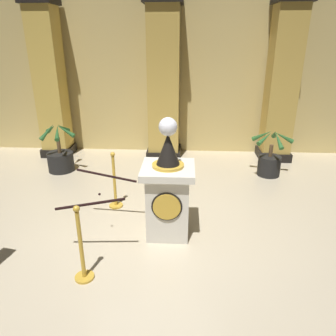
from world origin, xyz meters
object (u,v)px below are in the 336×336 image
object	(u,v)px
stanchion_near	(115,188)
stanchion_far	(82,254)
potted_palm_right	(270,160)
pedestal_clock	(168,192)
potted_palm_left	(60,157)

from	to	relation	value
stanchion_near	stanchion_far	bearing A→B (deg)	-90.42
stanchion_near	potted_palm_right	distance (m)	3.42
pedestal_clock	potted_palm_right	bearing A→B (deg)	48.97
stanchion_near	potted_palm_left	world-z (taller)	potted_palm_left
stanchion_far	potted_palm_left	bearing A→B (deg)	114.23
pedestal_clock	potted_palm_right	size ratio (longest dim) A/B	1.72
pedestal_clock	stanchion_near	world-z (taller)	pedestal_clock
pedestal_clock	stanchion_far	bearing A→B (deg)	-132.45
stanchion_far	potted_palm_left	world-z (taller)	potted_palm_left
pedestal_clock	potted_palm_right	xyz separation A→B (m)	(2.06, 2.37, -0.36)
stanchion_near	stanchion_far	world-z (taller)	stanchion_far
pedestal_clock	stanchion_near	distance (m)	1.29
stanchion_far	potted_palm_left	size ratio (longest dim) A/B	0.90
stanchion_near	potted_palm_left	bearing A→B (deg)	134.57
potted_palm_left	potted_palm_right	xyz separation A→B (m)	(4.59, 0.00, 0.02)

